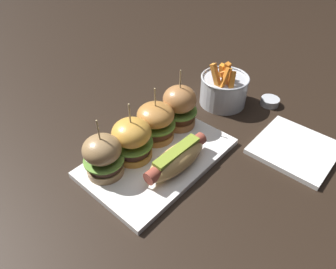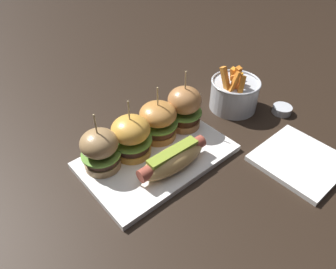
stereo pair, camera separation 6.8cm
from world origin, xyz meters
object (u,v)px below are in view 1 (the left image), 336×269
Objects in this scene: slider_center_left at (132,139)px; side_plate at (295,149)px; fries_bucket at (224,89)px; platter_main at (158,157)px; slider_far_right at (180,106)px; slider_far_left at (103,156)px; hot_dog at (175,159)px; slider_center_right at (156,121)px; sauce_ramekin at (270,101)px.

side_plate is at bearing -43.67° from slider_center_left.
platter_main is at bearing -175.81° from fries_bucket.
slider_far_left is at bearing 177.65° from slider_far_right.
hot_dog is 0.30m from fries_bucket.
slider_center_right is at bearing 64.10° from hot_dog.
platter_main is 1.91× the size of side_plate.
platter_main is at bearing 84.79° from hot_dog.
fries_bucket is (0.29, 0.02, 0.04)m from platter_main.
slider_center_right reaches higher than platter_main.
platter_main is 2.38× the size of slider_center_left.
sauce_ramekin is at bearing -15.44° from slider_far_left.
platter_main is 2.46× the size of slider_center_right.
slider_center_left is 2.72× the size of sauce_ramekin.
fries_bucket is at bearing 77.40° from side_plate.
slider_center_right is 0.25m from fries_bucket.
sauce_ramekin is (0.33, -0.13, -0.05)m from slider_center_right.
platter_main is at bearing -161.87° from slider_far_right.
slider_center_left is 0.80× the size of side_plate.
slider_far_right is at bearing 114.09° from side_plate.
slider_center_left is at bearing 176.57° from fries_bucket.
fries_bucket is (0.24, -0.03, -0.02)m from slider_center_right.
hot_dog is (-0.00, -0.05, 0.03)m from platter_main.
fries_bucket reaches higher than sauce_ramekin.
side_plate is (-0.05, -0.24, -0.04)m from fries_bucket.
slider_far_right is at bearing -0.56° from slider_center_left.
hot_dog is at bearing -143.18° from slider_far_right.
slider_far_right reaches higher than sauce_ramekin.
platter_main is 0.29m from fries_bucket.
slider_far_right reaches higher than platter_main.
slider_far_right reaches higher than slider_center_left.
slider_far_right is at bearing -2.35° from slider_far_left.
fries_bucket is 0.77× the size of side_plate.
slider_far_left is at bearing 173.86° from slider_center_left.
slider_far_left reaches higher than fries_bucket.
fries_bucket is (0.33, -0.02, -0.02)m from slider_center_left.
slider_center_left is at bearing 162.95° from sauce_ramekin.
hot_dog is at bearing 175.42° from sauce_ramekin.
slider_center_right is 1.01× the size of fries_bucket.
slider_far_left reaches higher than hot_dog.
slider_far_right is at bearing 153.77° from sauce_ramekin.
sauce_ramekin is 0.19m from side_plate.
side_plate is at bearing -34.51° from hot_dog.
fries_bucket is at bearing -6.26° from slider_center_right.
sauce_ramekin is (0.37, -0.03, -0.03)m from hot_dog.
side_plate is at bearing -42.98° from platter_main.
slider_far_left is 0.07m from slider_center_left.
slider_far_right is 2.94× the size of sauce_ramekin.
slider_far_right is at bearing 36.82° from hot_dog.
slider_center_left is at bearing 136.33° from side_plate.
slider_center_right is at bearing 5.10° from slider_center_left.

